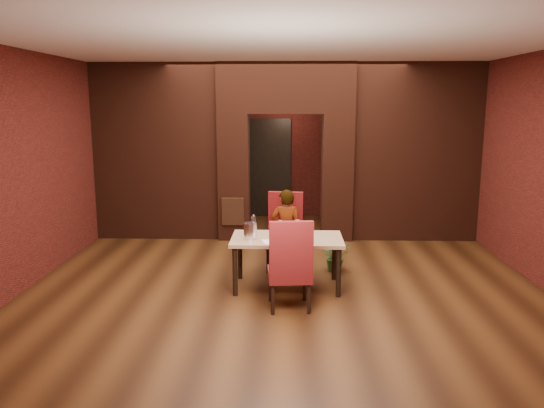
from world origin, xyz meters
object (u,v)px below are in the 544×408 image
(chair_near, at_px, (289,263))
(potted_plant, at_px, (336,256))
(wine_glass_a, at_px, (280,229))
(wine_bucket, at_px, (250,231))
(dining_table, at_px, (287,262))
(water_bottle, at_px, (254,225))
(person_seated, at_px, (286,231))
(wine_glass_c, at_px, (297,233))
(wine_glass_b, at_px, (297,228))
(chair_far, at_px, (284,232))

(chair_near, distance_m, potted_plant, 1.68)
(wine_glass_a, distance_m, wine_bucket, 0.42)
(dining_table, xyz_separation_m, water_bottle, (-0.46, 0.14, 0.49))
(person_seated, distance_m, wine_glass_c, 0.85)
(wine_glass_a, xyz_separation_m, potted_plant, (0.83, 0.70, -0.59))
(person_seated, xyz_separation_m, wine_glass_b, (0.16, -0.66, 0.19))
(chair_far, xyz_separation_m, wine_bucket, (-0.45, -0.87, 0.23))
(chair_near, xyz_separation_m, potted_plant, (0.70, 1.49, -0.35))
(wine_glass_c, bearing_deg, person_seated, 100.46)
(wine_glass_c, bearing_deg, wine_bucket, 179.20)
(wine_glass_c, bearing_deg, chair_far, 101.37)
(chair_near, height_order, wine_bucket, chair_near)
(water_bottle, bearing_deg, dining_table, -17.20)
(chair_far, relative_size, wine_glass_c, 6.13)
(person_seated, bearing_deg, chair_near, 92.30)
(chair_far, distance_m, wine_glass_a, 0.76)
(chair_far, height_order, wine_glass_c, chair_far)
(person_seated, height_order, wine_bucket, person_seated)
(dining_table, relative_size, chair_far, 1.29)
(chair_far, bearing_deg, person_seated, -61.57)
(chair_near, distance_m, wine_glass_a, 0.84)
(chair_near, xyz_separation_m, person_seated, (-0.05, 1.45, 0.05))
(person_seated, height_order, water_bottle, person_seated)
(wine_bucket, relative_size, water_bottle, 0.77)
(potted_plant, bearing_deg, dining_table, -134.32)
(wine_glass_c, relative_size, water_bottle, 0.66)
(person_seated, bearing_deg, wine_glass_a, 83.85)
(chair_far, height_order, potted_plant, chair_far)
(chair_far, xyz_separation_m, person_seated, (0.02, -0.06, 0.04))
(chair_far, bearing_deg, wine_glass_b, -71.29)
(potted_plant, bearing_deg, chair_near, -115.28)
(dining_table, xyz_separation_m, wine_glass_a, (-0.09, 0.05, 0.46))
(dining_table, xyz_separation_m, person_seated, (-0.02, 0.72, 0.27))
(water_bottle, bearing_deg, wine_glass_a, -13.42)
(person_seated, bearing_deg, water_bottle, 52.71)
(person_seated, distance_m, water_bottle, 0.76)
(wine_glass_c, distance_m, potted_plant, 1.19)
(wine_bucket, bearing_deg, wine_glass_a, 20.69)
(wine_glass_b, bearing_deg, wine_glass_c, -91.32)
(chair_far, xyz_separation_m, water_bottle, (-0.42, -0.63, 0.26))
(wine_glass_b, relative_size, water_bottle, 0.79)
(person_seated, bearing_deg, chair_far, -65.84)
(dining_table, xyz_separation_m, wine_bucket, (-0.49, -0.09, 0.46))
(chair_near, xyz_separation_m, wine_bucket, (-0.52, 0.64, 0.24))
(wine_glass_a, height_order, wine_bucket, wine_bucket)
(chair_far, bearing_deg, wine_glass_a, -89.40)
(dining_table, distance_m, wine_glass_c, 0.48)
(wine_glass_a, relative_size, potted_plant, 0.49)
(potted_plant, bearing_deg, water_bottle, -152.99)
(chair_near, bearing_deg, dining_table, -92.67)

